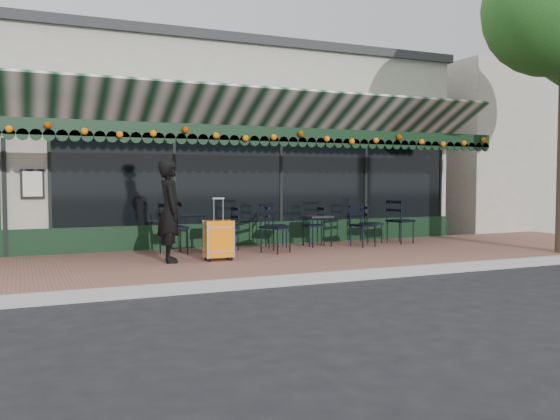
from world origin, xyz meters
name	(u,v)px	position (x,y,z in m)	size (l,w,h in m)	color
ground	(302,283)	(0.00, 0.00, 0.00)	(80.00, 80.00, 0.00)	black
sidewalk	(255,262)	(0.00, 2.00, 0.07)	(18.00, 4.00, 0.15)	brown
curb	(305,279)	(0.00, -0.08, 0.07)	(18.00, 0.16, 0.15)	#9E9E99
restaurant_building	(176,154)	(0.00, 7.84, 2.27)	(12.00, 9.60, 4.50)	#9D9788
neighbor_building_right	(528,157)	(13.00, 8.00, 2.40)	(12.00, 8.00, 4.80)	#B8AFA1
woman	(170,211)	(-1.55, 2.04, 1.04)	(0.65, 0.43, 1.78)	black
suitcase	(219,240)	(-0.73, 1.88, 0.52)	(0.48, 0.27, 1.10)	orange
cafe_table_a	(317,219)	(1.90, 3.17, 0.74)	(0.53, 0.53, 0.66)	black
cafe_table_b	(217,223)	(-0.38, 3.05, 0.72)	(0.51, 0.51, 0.63)	black
chair_a_left	(313,226)	(1.88, 3.31, 0.57)	(0.42, 0.42, 0.84)	black
chair_a_right	(371,224)	(3.34, 3.30, 0.57)	(0.42, 0.42, 0.85)	black
chair_a_front	(363,226)	(2.75, 2.71, 0.60)	(0.45, 0.45, 0.90)	black
chair_a_extra	(400,221)	(3.88, 2.94, 0.64)	(0.49, 0.49, 0.99)	black
chair_b_left	(226,228)	(-0.11, 3.28, 0.59)	(0.44, 0.44, 0.88)	black
chair_b_right	(276,226)	(0.99, 3.29, 0.60)	(0.45, 0.45, 0.89)	black
chair_b_front	(276,228)	(0.64, 2.50, 0.64)	(0.49, 0.49, 0.98)	black
chair_solo	(174,228)	(-1.23, 3.13, 0.65)	(0.50, 0.50, 0.99)	black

